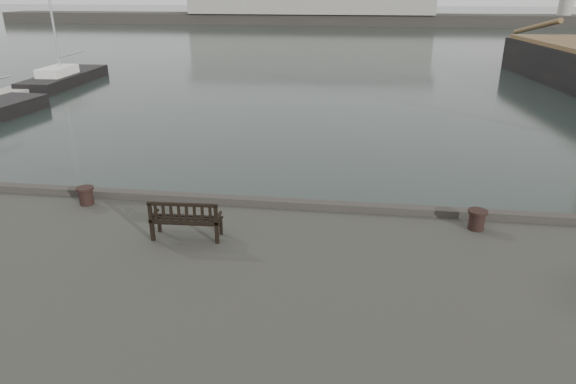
# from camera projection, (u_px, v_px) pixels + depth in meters

# --- Properties ---
(ground) EXTENTS (400.00, 400.00, 0.00)m
(ground) POSITION_uv_depth(u_px,v_px,m) (255.00, 256.00, 13.76)
(ground) COLOR black
(ground) RESTS_ON ground
(breakwater) EXTENTS (140.00, 9.50, 12.20)m
(breakwater) POSITION_uv_depth(u_px,v_px,m) (329.00, 1.00, 97.31)
(breakwater) COLOR #383530
(breakwater) RESTS_ON ground
(bench) EXTENTS (1.55, 0.60, 0.88)m
(bench) POSITION_uv_depth(u_px,v_px,m) (187.00, 226.00, 11.22)
(bench) COLOR black
(bench) RESTS_ON quay
(bollard_left) EXTENTS (0.57, 0.57, 0.46)m
(bollard_left) POSITION_uv_depth(u_px,v_px,m) (86.00, 196.00, 13.00)
(bollard_left) COLOR black
(bollard_left) RESTS_ON quay
(bollard_right) EXTENTS (0.45, 0.45, 0.46)m
(bollard_right) POSITION_uv_depth(u_px,v_px,m) (477.00, 220.00, 11.64)
(bollard_right) COLOR black
(bollard_right) RESTS_ON quay
(yacht_d) EXTENTS (2.99, 9.50, 11.83)m
(yacht_d) POSITION_uv_depth(u_px,v_px,m) (66.00, 81.00, 37.97)
(yacht_d) COLOR black
(yacht_d) RESTS_ON ground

